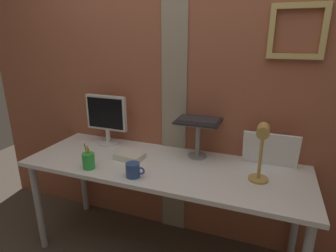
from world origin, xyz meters
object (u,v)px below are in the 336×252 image
at_px(laptop, 201,113).
at_px(desk_lamp, 261,147).
at_px(coffee_mug, 133,170).
at_px(whiteboard_panel, 270,149).
at_px(monitor, 106,116).
at_px(pen_cup, 88,161).

bearing_deg(laptop, desk_lamp, -36.88).
bearing_deg(coffee_mug, whiteboard_panel, 30.49).
height_order(whiteboard_panel, desk_lamp, desk_lamp).
relative_size(monitor, pen_cup, 2.27).
bearing_deg(whiteboard_panel, desk_lamp, -100.74).
bearing_deg(laptop, monitor, -174.81).
xyz_separation_m(desk_lamp, coffee_mug, (-0.74, -0.18, -0.19)).
xyz_separation_m(whiteboard_panel, pen_cup, (-1.13, -0.47, -0.06)).
bearing_deg(pen_cup, laptop, 38.93).
relative_size(whiteboard_panel, coffee_mug, 2.83).
distance_m(monitor, desk_lamp, 1.24).
distance_m(laptop, pen_cup, 0.86).
xyz_separation_m(laptop, whiteboard_panel, (0.50, -0.04, -0.20)).
bearing_deg(laptop, whiteboard_panel, -4.79).
xyz_separation_m(desk_lamp, pen_cup, (-1.08, -0.18, -0.18)).
bearing_deg(pen_cup, whiteboard_panel, 22.54).
xyz_separation_m(pen_cup, coffee_mug, (0.33, -0.00, -0.01)).
xyz_separation_m(whiteboard_panel, desk_lamp, (-0.06, -0.29, 0.12)).
distance_m(monitor, coffee_mug, 0.67).
relative_size(monitor, laptop, 1.28).
bearing_deg(pen_cup, desk_lamp, 9.42).
height_order(laptop, whiteboard_panel, laptop).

